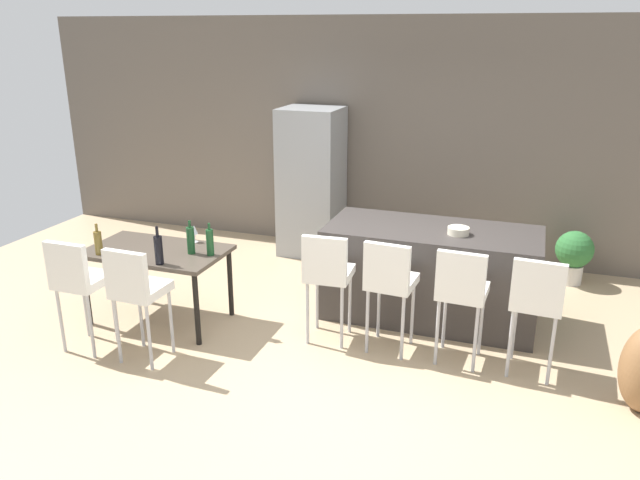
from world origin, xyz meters
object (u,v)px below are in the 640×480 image
object	(u,v)px
wine_bottle_corner	(210,242)
wine_bottle_near	(191,240)
dining_table	(157,257)
bar_chair_left	(327,271)
bar_chair_middle	(390,279)
wine_glass_left	(194,230)
fruit_bowl	(458,231)
refrigerator	(312,182)
bar_chair_right	(462,288)
kitchen_island	(430,273)
dining_chair_far	(136,287)
dining_chair_near	(78,278)
wine_bottle_right	(159,250)
bar_chair_far	(537,298)
wine_bottle_far	(98,242)
potted_plant	(574,253)

from	to	relation	value
wine_bottle_corner	wine_bottle_near	world-z (taller)	wine_bottle_near
dining_table	bar_chair_left	bearing A→B (deg)	4.43
bar_chair_middle	wine_glass_left	bearing A→B (deg)	174.77
fruit_bowl	wine_bottle_near	bearing A→B (deg)	-159.92
bar_chair_middle	wine_bottle_corner	size ratio (longest dim) A/B	3.38
bar_chair_left	refrigerator	world-z (taller)	refrigerator
bar_chair_right	kitchen_island	bearing A→B (deg)	114.99
dining_chair_far	dining_table	bearing A→B (deg)	111.68
bar_chair_middle	wine_bottle_corner	world-z (taller)	same
dining_chair_near	dining_chair_far	distance (m)	0.60
wine_glass_left	wine_bottle_right	bearing A→B (deg)	-89.06
kitchen_island	bar_chair_left	distance (m)	1.18
refrigerator	wine_bottle_near	bearing A→B (deg)	-98.33
kitchen_island	dining_table	world-z (taller)	kitchen_island
wine_glass_left	refrigerator	world-z (taller)	refrigerator
bar_chair_far	dining_chair_near	distance (m)	3.86
wine_bottle_far	bar_chair_left	bearing A→B (deg)	11.20
bar_chair_right	bar_chair_far	bearing A→B (deg)	0.00
dining_chair_far	fruit_bowl	xyz separation A→B (m)	(2.43, 1.63, 0.26)
bar_chair_left	dining_chair_near	distance (m)	2.17
wine_bottle_right	bar_chair_far	bearing A→B (deg)	7.92
bar_chair_right	wine_bottle_far	size ratio (longest dim) A/B	3.53
wine_bottle_right	fruit_bowl	distance (m)	2.75
bar_chair_right	potted_plant	distance (m)	2.45
wine_bottle_corner	wine_glass_left	xyz separation A→B (m)	(-0.33, 0.27, -0.00)
bar_chair_right	wine_bottle_near	xyz separation A→B (m)	(-2.49, -0.11, 0.17)
bar_chair_left	dining_chair_near	bearing A→B (deg)	-156.18
dining_chair_near	wine_bottle_corner	distance (m)	1.19
dining_chair_near	wine_bottle_right	xyz separation A→B (m)	(0.55, 0.43, 0.18)
bar_chair_right	fruit_bowl	world-z (taller)	bar_chair_right
bar_chair_middle	fruit_bowl	world-z (taller)	bar_chair_middle
wine_bottle_far	bar_chair_right	bearing A→B (deg)	7.25
wine_bottle_right	wine_glass_left	bearing A→B (deg)	90.94
kitchen_island	dining_chair_near	size ratio (longest dim) A/B	1.94
bar_chair_left	wine_bottle_near	size ratio (longest dim) A/B	3.27
potted_plant	bar_chair_right	bearing A→B (deg)	-113.99
wine_bottle_far	bar_chair_far	bearing A→B (deg)	6.15
bar_chair_middle	kitchen_island	bearing A→B (deg)	75.36
potted_plant	wine_bottle_near	bearing A→B (deg)	-146.21
wine_bottle_corner	dining_table	bearing A→B (deg)	-175.39
kitchen_island	bar_chair_far	bearing A→B (deg)	-40.43
fruit_bowl	potted_plant	size ratio (longest dim) A/B	0.33
dining_table	wine_bottle_right	bearing A→B (deg)	-51.57
bar_chair_left	fruit_bowl	distance (m)	1.30
wine_bottle_corner	fruit_bowl	xyz separation A→B (m)	(2.16, 0.83, 0.09)
bar_chair_right	wine_bottle_corner	world-z (taller)	same
bar_chair_left	wine_bottle_corner	bearing A→B (deg)	-175.66
kitchen_island	bar_chair_left	world-z (taller)	bar_chair_left
wine_bottle_near	potted_plant	distance (m)	4.22
bar_chair_left	refrigerator	xyz separation A→B (m)	(-0.97, 2.23, 0.22)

